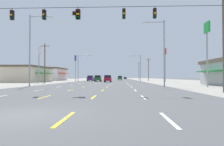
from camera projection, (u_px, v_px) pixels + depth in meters
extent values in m
plane|color=#4C4C4F|center=(110.00, 81.00, 73.46)|extent=(572.00, 572.00, 0.00)
cube|color=gray|center=(42.00, 81.00, 74.47)|extent=(28.00, 440.00, 0.01)
cube|color=gray|center=(180.00, 81.00, 72.45)|extent=(28.00, 440.00, 0.01)
cube|color=white|center=(39.00, 90.00, 22.23)|extent=(0.14, 2.60, 0.01)
cube|color=white|center=(59.00, 87.00, 29.72)|extent=(0.14, 2.60, 0.01)
cube|color=white|center=(72.00, 85.00, 37.21)|extent=(0.14, 2.60, 0.01)
cube|color=white|center=(80.00, 84.00, 44.70)|extent=(0.14, 2.60, 0.01)
cube|color=white|center=(86.00, 83.00, 52.20)|extent=(0.14, 2.60, 0.01)
cube|color=white|center=(90.00, 82.00, 59.69)|extent=(0.14, 2.60, 0.01)
cube|color=white|center=(93.00, 81.00, 67.18)|extent=(0.14, 2.60, 0.01)
cube|color=white|center=(96.00, 81.00, 74.67)|extent=(0.14, 2.60, 0.01)
cube|color=white|center=(98.00, 81.00, 82.17)|extent=(0.14, 2.60, 0.01)
cube|color=white|center=(100.00, 80.00, 89.66)|extent=(0.14, 2.60, 0.01)
cube|color=white|center=(102.00, 80.00, 97.15)|extent=(0.14, 2.60, 0.01)
cube|color=white|center=(103.00, 80.00, 104.64)|extent=(0.14, 2.60, 0.01)
cube|color=white|center=(104.00, 80.00, 112.14)|extent=(0.14, 2.60, 0.01)
cube|color=white|center=(105.00, 80.00, 119.63)|extent=(0.14, 2.60, 0.01)
cube|color=white|center=(106.00, 79.00, 127.12)|extent=(0.14, 2.60, 0.01)
cube|color=white|center=(107.00, 79.00, 134.61)|extent=(0.14, 2.60, 0.01)
cube|color=white|center=(108.00, 79.00, 142.10)|extent=(0.14, 2.60, 0.01)
cube|color=white|center=(108.00, 79.00, 149.60)|extent=(0.14, 2.60, 0.01)
cube|color=white|center=(109.00, 79.00, 157.09)|extent=(0.14, 2.60, 0.01)
cube|color=white|center=(109.00, 79.00, 164.58)|extent=(0.14, 2.60, 0.01)
cube|color=white|center=(110.00, 79.00, 172.07)|extent=(0.14, 2.60, 0.01)
cube|color=white|center=(110.00, 79.00, 179.57)|extent=(0.14, 2.60, 0.01)
cube|color=white|center=(111.00, 79.00, 187.06)|extent=(0.14, 2.60, 0.01)
cube|color=white|center=(111.00, 79.00, 194.55)|extent=(0.14, 2.60, 0.01)
cube|color=white|center=(111.00, 79.00, 202.04)|extent=(0.14, 2.60, 0.01)
cube|color=white|center=(112.00, 78.00, 209.53)|extent=(0.14, 2.60, 0.01)
cube|color=white|center=(112.00, 78.00, 217.03)|extent=(0.14, 2.60, 0.01)
cube|color=white|center=(112.00, 78.00, 224.52)|extent=(0.14, 2.60, 0.01)
cube|color=yellow|center=(45.00, 97.00, 14.59)|extent=(0.14, 2.60, 0.01)
cube|color=yellow|center=(70.00, 90.00, 22.09)|extent=(0.14, 2.60, 0.01)
cube|color=yellow|center=(83.00, 87.00, 29.58)|extent=(0.14, 2.60, 0.01)
cube|color=yellow|center=(91.00, 85.00, 37.07)|extent=(0.14, 2.60, 0.01)
cube|color=yellow|center=(96.00, 84.00, 44.56)|extent=(0.14, 2.60, 0.01)
cube|color=yellow|center=(99.00, 83.00, 52.05)|extent=(0.14, 2.60, 0.01)
cube|color=yellow|center=(102.00, 82.00, 59.55)|extent=(0.14, 2.60, 0.01)
cube|color=yellow|center=(104.00, 81.00, 67.04)|extent=(0.14, 2.60, 0.01)
cube|color=yellow|center=(106.00, 81.00, 74.53)|extent=(0.14, 2.60, 0.01)
cube|color=yellow|center=(107.00, 81.00, 82.02)|extent=(0.14, 2.60, 0.01)
cube|color=yellow|center=(108.00, 80.00, 89.52)|extent=(0.14, 2.60, 0.01)
cube|color=yellow|center=(109.00, 80.00, 97.01)|extent=(0.14, 2.60, 0.01)
cube|color=yellow|center=(110.00, 80.00, 104.50)|extent=(0.14, 2.60, 0.01)
cube|color=yellow|center=(110.00, 80.00, 111.99)|extent=(0.14, 2.60, 0.01)
cube|color=yellow|center=(111.00, 80.00, 119.48)|extent=(0.14, 2.60, 0.01)
cube|color=yellow|center=(112.00, 79.00, 126.98)|extent=(0.14, 2.60, 0.01)
cube|color=yellow|center=(112.00, 79.00, 134.47)|extent=(0.14, 2.60, 0.01)
cube|color=yellow|center=(113.00, 79.00, 141.96)|extent=(0.14, 2.60, 0.01)
cube|color=yellow|center=(113.00, 79.00, 149.45)|extent=(0.14, 2.60, 0.01)
cube|color=yellow|center=(113.00, 79.00, 156.95)|extent=(0.14, 2.60, 0.01)
cube|color=yellow|center=(114.00, 79.00, 164.44)|extent=(0.14, 2.60, 0.01)
cube|color=yellow|center=(114.00, 79.00, 171.93)|extent=(0.14, 2.60, 0.01)
cube|color=yellow|center=(114.00, 79.00, 179.42)|extent=(0.14, 2.60, 0.01)
cube|color=yellow|center=(114.00, 79.00, 186.92)|extent=(0.14, 2.60, 0.01)
cube|color=yellow|center=(115.00, 79.00, 194.41)|extent=(0.14, 2.60, 0.01)
cube|color=yellow|center=(115.00, 79.00, 201.90)|extent=(0.14, 2.60, 0.01)
cube|color=yellow|center=(115.00, 78.00, 209.39)|extent=(0.14, 2.60, 0.01)
cube|color=yellow|center=(115.00, 78.00, 216.88)|extent=(0.14, 2.60, 0.01)
cube|color=yellow|center=(115.00, 78.00, 224.38)|extent=(0.14, 2.60, 0.01)
cube|color=yellow|center=(65.00, 119.00, 6.96)|extent=(0.14, 2.60, 0.01)
cube|color=yellow|center=(94.00, 97.00, 14.45)|extent=(0.14, 2.60, 0.01)
cube|color=yellow|center=(103.00, 90.00, 21.94)|extent=(0.14, 2.60, 0.01)
cube|color=yellow|center=(107.00, 87.00, 29.43)|extent=(0.14, 2.60, 0.01)
cube|color=yellow|center=(110.00, 85.00, 36.93)|extent=(0.14, 2.60, 0.01)
cube|color=yellow|center=(112.00, 84.00, 44.42)|extent=(0.14, 2.60, 0.01)
cube|color=yellow|center=(113.00, 83.00, 51.91)|extent=(0.14, 2.60, 0.01)
cube|color=yellow|center=(114.00, 82.00, 59.40)|extent=(0.14, 2.60, 0.01)
cube|color=yellow|center=(115.00, 81.00, 66.90)|extent=(0.14, 2.60, 0.01)
cube|color=yellow|center=(115.00, 81.00, 74.39)|extent=(0.14, 2.60, 0.01)
cube|color=yellow|center=(116.00, 81.00, 81.88)|extent=(0.14, 2.60, 0.01)
cube|color=yellow|center=(116.00, 80.00, 89.37)|extent=(0.14, 2.60, 0.01)
cube|color=yellow|center=(116.00, 80.00, 96.87)|extent=(0.14, 2.60, 0.01)
cube|color=yellow|center=(117.00, 80.00, 104.36)|extent=(0.14, 2.60, 0.01)
cube|color=yellow|center=(117.00, 80.00, 111.85)|extent=(0.14, 2.60, 0.01)
cube|color=yellow|center=(117.00, 80.00, 119.34)|extent=(0.14, 2.60, 0.01)
cube|color=yellow|center=(117.00, 79.00, 126.83)|extent=(0.14, 2.60, 0.01)
cube|color=yellow|center=(117.00, 79.00, 134.33)|extent=(0.14, 2.60, 0.01)
cube|color=yellow|center=(118.00, 79.00, 141.82)|extent=(0.14, 2.60, 0.01)
cube|color=yellow|center=(118.00, 79.00, 149.31)|extent=(0.14, 2.60, 0.01)
cube|color=yellow|center=(118.00, 79.00, 156.80)|extent=(0.14, 2.60, 0.01)
cube|color=yellow|center=(118.00, 79.00, 164.30)|extent=(0.14, 2.60, 0.01)
cube|color=yellow|center=(118.00, 79.00, 171.79)|extent=(0.14, 2.60, 0.01)
cube|color=yellow|center=(118.00, 79.00, 179.28)|extent=(0.14, 2.60, 0.01)
cube|color=yellow|center=(118.00, 79.00, 186.77)|extent=(0.14, 2.60, 0.01)
cube|color=yellow|center=(118.00, 79.00, 194.27)|extent=(0.14, 2.60, 0.01)
cube|color=yellow|center=(118.00, 79.00, 201.76)|extent=(0.14, 2.60, 0.01)
cube|color=yellow|center=(118.00, 78.00, 209.25)|extent=(0.14, 2.60, 0.01)
cube|color=yellow|center=(119.00, 78.00, 216.74)|extent=(0.14, 2.60, 0.01)
cube|color=yellow|center=(119.00, 78.00, 224.23)|extent=(0.14, 2.60, 0.01)
cube|color=white|center=(169.00, 120.00, 6.82)|extent=(0.14, 2.60, 0.01)
cube|color=white|center=(143.00, 97.00, 14.31)|extent=(0.14, 2.60, 0.01)
cube|color=white|center=(135.00, 90.00, 21.80)|extent=(0.14, 2.60, 0.01)
cube|color=white|center=(132.00, 87.00, 29.29)|extent=(0.14, 2.60, 0.01)
cube|color=white|center=(129.00, 85.00, 36.78)|extent=(0.14, 2.60, 0.01)
cube|color=white|center=(128.00, 84.00, 44.28)|extent=(0.14, 2.60, 0.01)
cube|color=white|center=(127.00, 83.00, 51.77)|extent=(0.14, 2.60, 0.01)
cube|color=white|center=(126.00, 82.00, 59.26)|extent=(0.14, 2.60, 0.01)
cube|color=white|center=(125.00, 81.00, 66.75)|extent=(0.14, 2.60, 0.01)
cube|color=white|center=(125.00, 81.00, 74.25)|extent=(0.14, 2.60, 0.01)
cube|color=white|center=(124.00, 81.00, 81.74)|extent=(0.14, 2.60, 0.01)
cube|color=white|center=(124.00, 80.00, 89.23)|extent=(0.14, 2.60, 0.01)
cube|color=white|center=(124.00, 80.00, 96.72)|extent=(0.14, 2.60, 0.01)
cube|color=white|center=(123.00, 80.00, 104.22)|extent=(0.14, 2.60, 0.01)
cube|color=white|center=(123.00, 80.00, 111.71)|extent=(0.14, 2.60, 0.01)
cube|color=white|center=(123.00, 80.00, 119.20)|extent=(0.14, 2.60, 0.01)
cube|color=white|center=(123.00, 79.00, 126.69)|extent=(0.14, 2.60, 0.01)
cube|color=white|center=(123.00, 79.00, 134.18)|extent=(0.14, 2.60, 0.01)
cube|color=white|center=(123.00, 79.00, 141.68)|extent=(0.14, 2.60, 0.01)
cube|color=white|center=(123.00, 79.00, 149.17)|extent=(0.14, 2.60, 0.01)
cube|color=white|center=(122.00, 79.00, 156.66)|extent=(0.14, 2.60, 0.01)
cube|color=white|center=(122.00, 79.00, 164.15)|extent=(0.14, 2.60, 0.01)
cube|color=white|center=(122.00, 79.00, 171.65)|extent=(0.14, 2.60, 0.01)
cube|color=white|center=(122.00, 79.00, 179.14)|extent=(0.14, 2.60, 0.01)
cube|color=white|center=(122.00, 79.00, 186.63)|extent=(0.14, 2.60, 0.01)
cube|color=white|center=(122.00, 79.00, 194.12)|extent=(0.14, 2.60, 0.01)
cube|color=white|center=(122.00, 79.00, 201.61)|extent=(0.14, 2.60, 0.01)
cube|color=white|center=(122.00, 78.00, 209.11)|extent=(0.14, 2.60, 0.01)
cube|color=white|center=(122.00, 78.00, 216.60)|extent=(0.14, 2.60, 0.01)
cube|color=white|center=(122.00, 78.00, 224.09)|extent=(0.14, 2.60, 0.01)
cylinder|color=brown|center=(224.00, 43.00, 18.95)|extent=(0.28, 0.28, 9.27)
cylinder|color=black|center=(82.00, 7.00, 19.56)|extent=(26.54, 0.04, 0.04)
cube|color=white|center=(74.00, 13.00, 19.52)|extent=(0.60, 0.04, 0.60)
cube|color=black|center=(74.00, 13.00, 19.49)|extent=(0.36, 0.01, 0.36)
cube|color=black|center=(79.00, 14.00, 19.46)|extent=(0.30, 0.34, 0.92)
cylinder|color=black|center=(79.00, 8.00, 19.47)|extent=(0.03, 0.03, 0.24)
sphere|color=#2F0402|center=(78.00, 11.00, 19.28)|extent=(0.20, 0.20, 0.20)
sphere|color=#F29E0C|center=(78.00, 14.00, 19.27)|extent=(0.20, 0.20, 0.20)
sphere|color=black|center=(78.00, 17.00, 19.27)|extent=(0.20, 0.20, 0.20)
cube|color=black|center=(155.00, 13.00, 19.16)|extent=(0.30, 0.34, 0.92)
cylinder|color=black|center=(155.00, 7.00, 19.18)|extent=(0.03, 0.03, 0.24)
sphere|color=#2F0402|center=(155.00, 10.00, 18.99)|extent=(0.20, 0.20, 0.20)
sphere|color=#F29E0C|center=(155.00, 13.00, 18.98)|extent=(0.20, 0.20, 0.20)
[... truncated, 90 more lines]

